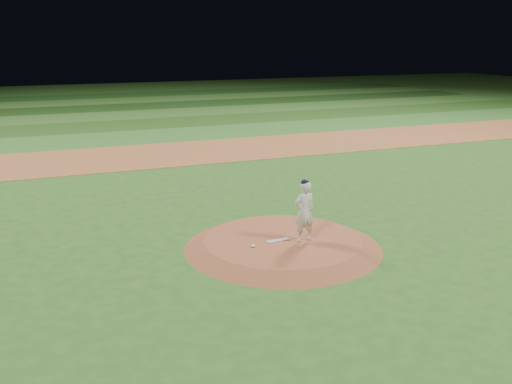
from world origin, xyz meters
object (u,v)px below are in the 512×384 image
object	(u,v)px
pitcher_on_mound	(304,211)
pitching_rubber	(278,240)
pitchers_mound	(283,243)
rosin_bag	(253,246)

from	to	relation	value
pitcher_on_mound	pitching_rubber	bearing A→B (deg)	158.64
pitching_rubber	pitchers_mound	bearing A→B (deg)	20.43
pitchers_mound	rosin_bag	distance (m)	1.05
pitchers_mound	rosin_bag	world-z (taller)	rosin_bag
pitching_rubber	rosin_bag	xyz separation A→B (m)	(-0.81, -0.18, 0.02)
pitchers_mound	pitcher_on_mound	size ratio (longest dim) A/B	3.14
pitchers_mound	pitching_rubber	world-z (taller)	pitching_rubber
pitchers_mound	rosin_bag	size ratio (longest dim) A/B	42.93
pitching_rubber	pitcher_on_mound	size ratio (longest dim) A/B	0.37
rosin_bag	pitcher_on_mound	distance (m)	1.69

